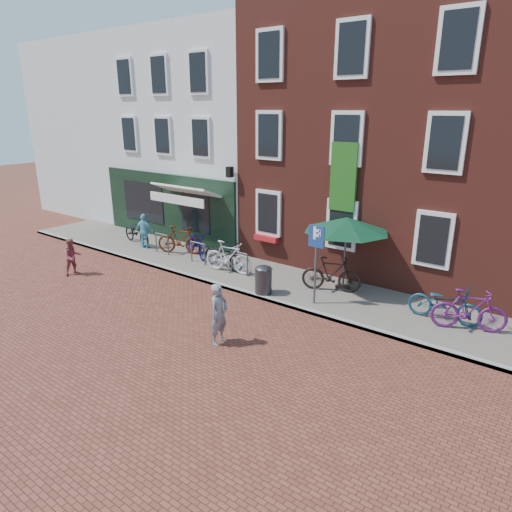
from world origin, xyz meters
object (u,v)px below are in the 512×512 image
Objects in this scene: parking_sign at (316,251)px; cafe_person at (144,231)px; litter_bin at (263,278)px; bicycle_1 at (180,240)px; bicycle_2 at (196,244)px; parasol at (347,222)px; boy at (73,257)px; woman at (219,314)px; bicycle_4 at (223,255)px; bicycle_5 at (331,274)px; bicycle_3 at (228,257)px; bicycle_6 at (445,303)px; bicycle_7 at (469,310)px; bicycle_0 at (137,232)px.

parking_sign is 1.67× the size of cafe_person.
bicycle_1 is (-5.12, 1.35, 0.06)m from litter_bin.
bicycle_2 is at bearing 161.05° from litter_bin.
boy is (-8.49, -4.34, -1.68)m from parasol.
woman is 5.41m from bicycle_4.
bicycle_5 is at bearing 92.86° from parking_sign.
bicycle_3 is at bearing 33.37° from woman.
bicycle_7 is (0.67, -0.20, 0.06)m from bicycle_6.
boy reaches higher than bicycle_7.
bicycle_7 is at bearing -9.47° from parasol.
bicycle_5 is 1.00× the size of bicycle_7.
bicycle_1 is 1.00× the size of bicycle_7.
woman is at bearing -150.94° from bicycle_1.
parasol reaches higher than bicycle_2.
parking_sign is at bearing -94.29° from bicycle_4.
bicycle_5 is 3.52m from bicycle_6.
parking_sign reaches higher than litter_bin.
bicycle_5 is (5.99, -0.04, 0.06)m from bicycle_2.
bicycle_3 is 1.00× the size of bicycle_7.
bicycle_1 is (1.74, 0.34, -0.16)m from cafe_person.
parking_sign is 1.27× the size of bicycle_5.
parasol is 1.38× the size of bicycle_4.
bicycle_5 is at bearing -88.67° from bicycle_3.
parking_sign is at bearing 159.91° from cafe_person.
bicycle_0 is (-9.51, -0.63, -1.74)m from parasol.
boy is 0.68× the size of bicycle_2.
litter_bin is 2.75m from bicycle_4.
bicycle_3 reaches higher than litter_bin.
bicycle_0 is (-9.34, 0.95, -1.14)m from parking_sign.
cafe_person reaches higher than bicycle_4.
parasol is 3.74m from bicycle_6.
bicycle_5 is at bearing -52.54° from boy.
bicycle_3 is 7.95m from bicycle_7.
bicycle_6 is (12.80, 0.17, 0.00)m from bicycle_0.
parasol is 9.69m from bicycle_0.
boy is 0.68× the size of bicycle_0.
bicycle_1 is (-6.98, -0.51, -1.68)m from parasol.
bicycle_0 is at bearing 68.71° from bicycle_7.
woman is 4.65m from bicycle_5.
bicycle_4 is at bearing 54.80° from bicycle_3.
bicycle_4 is at bearing 89.90° from bicycle_6.
parking_sign reaches higher than bicycle_1.
parasol is 1.38× the size of bicycle_6.
bicycle_4 is 7.71m from bicycle_6.
bicycle_2 is 10.18m from bicycle_7.
bicycle_6 is at bearing -93.75° from bicycle_3.
parking_sign is at bearing -96.41° from parasol.
parasol reaches higher than cafe_person.
bicycle_0 is at bearing 68.53° from bicycle_1.
parking_sign reaches higher than bicycle_4.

